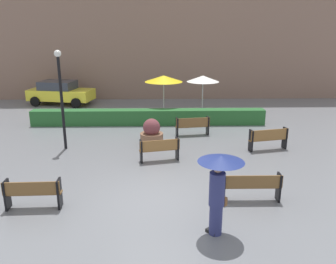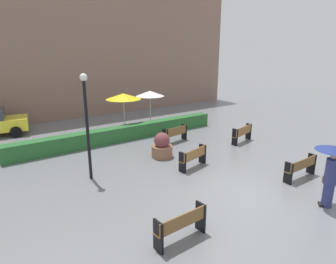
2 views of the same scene
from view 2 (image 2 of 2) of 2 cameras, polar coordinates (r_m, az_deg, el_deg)
ground_plane at (r=10.69m, az=15.32°, el=-12.06°), size 60.00×60.00×0.00m
bench_far_right at (r=16.39m, az=14.47°, el=-0.15°), size 1.70×0.67×0.91m
bench_back_row at (r=15.90m, az=1.49°, el=-0.26°), size 1.65×0.60×0.88m
bench_near_left at (r=7.96m, az=2.68°, el=-17.66°), size 1.58×0.42×0.86m
bench_mid_center at (r=12.50m, az=5.06°, el=-4.83°), size 1.57×0.67×0.87m
bench_near_right at (r=12.55m, az=24.76°, el=-6.19°), size 1.75×0.35×0.85m
pedestrian_with_umbrella at (r=10.52m, az=29.53°, el=-5.77°), size 1.12×1.12×2.04m
planter_pot at (r=13.69m, az=-1.19°, el=-2.89°), size 0.99×0.99×1.20m
lamp_post at (r=11.25m, az=-15.73°, el=2.89°), size 0.28×0.28×4.10m
patio_umbrella_yellow at (r=17.66m, az=-8.77°, el=6.94°), size 2.10×2.10×2.42m
patio_umbrella_white at (r=19.29m, az=-3.56°, el=7.56°), size 1.87×1.87×2.33m
hedge_strip at (r=16.47m, az=-8.81°, el=-0.25°), size 12.28×0.70×0.80m
building_facade at (r=23.04m, az=-17.30°, el=15.23°), size 28.00×1.20×9.91m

